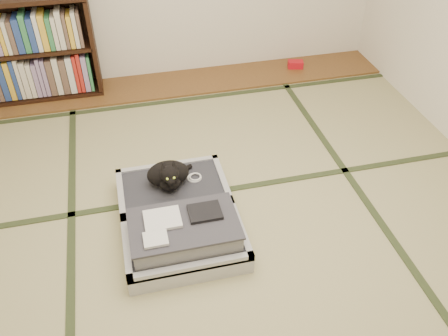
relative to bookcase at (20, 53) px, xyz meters
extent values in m
plane|color=tan|center=(1.36, -2.07, -0.45)|extent=(4.50, 4.50, 0.00)
cube|color=brown|center=(1.36, -0.07, -0.44)|extent=(4.00, 0.50, 0.02)
cube|color=red|center=(2.56, -0.04, -0.40)|extent=(0.17, 0.13, 0.07)
cube|color=#2D381E|center=(0.36, -2.07, -0.45)|extent=(0.05, 4.50, 0.01)
cube|color=#2D381E|center=(2.36, -2.07, -0.45)|extent=(0.05, 4.50, 0.01)
cube|color=#2D381E|center=(1.36, -1.67, -0.45)|extent=(4.00, 0.05, 0.01)
cube|color=#2D381E|center=(1.36, -0.37, -0.45)|extent=(4.00, 0.05, 0.01)
cube|color=black|center=(0.63, 0.00, 0.02)|extent=(0.04, 0.29, 0.83)
cube|color=black|center=(0.00, 0.00, -0.42)|extent=(1.29, 0.29, 0.04)
cube|color=black|center=(0.00, 0.00, 0.46)|extent=(1.29, 0.29, 0.04)
cube|color=black|center=(0.00, 0.00, 0.02)|extent=(1.23, 0.29, 0.03)
cube|color=black|center=(0.00, 0.14, 0.02)|extent=(1.29, 0.02, 0.83)
cube|color=gray|center=(0.00, -0.02, -0.20)|extent=(1.16, 0.21, 0.35)
cube|color=gray|center=(0.00, -0.02, 0.21)|extent=(1.16, 0.21, 0.31)
cube|color=#B0B1B5|center=(1.06, -2.18, -0.39)|extent=(0.74, 0.49, 0.13)
cube|color=#2F2F36|center=(1.06, -2.18, -0.35)|extent=(0.66, 0.41, 0.10)
cube|color=#B0B1B5|center=(1.06, -2.41, -0.32)|extent=(0.74, 0.04, 0.05)
cube|color=#B0B1B5|center=(1.06, -1.96, -0.32)|extent=(0.74, 0.04, 0.05)
cube|color=#B0B1B5|center=(0.71, -2.18, -0.32)|extent=(0.04, 0.49, 0.05)
cube|color=#B0B1B5|center=(1.40, -2.18, -0.32)|extent=(0.04, 0.49, 0.05)
cube|color=#B0B1B5|center=(1.06, -1.69, -0.39)|extent=(0.74, 0.49, 0.13)
cube|color=#2F2F36|center=(1.06, -1.69, -0.35)|extent=(0.66, 0.41, 0.10)
cube|color=#B0B1B5|center=(1.06, -1.92, -0.32)|extent=(0.74, 0.04, 0.05)
cube|color=#B0B1B5|center=(1.06, -1.46, -0.32)|extent=(0.74, 0.04, 0.05)
cube|color=#B0B1B5|center=(0.71, -1.69, -0.32)|extent=(0.04, 0.49, 0.05)
cube|color=#B0B1B5|center=(1.40, -1.69, -0.32)|extent=(0.04, 0.49, 0.05)
cylinder|color=black|center=(1.06, -1.94, -0.31)|extent=(0.66, 0.02, 0.02)
cube|color=gray|center=(1.06, -2.18, -0.26)|extent=(0.63, 0.38, 0.13)
cube|color=#3D3C44|center=(1.06, -2.18, -0.19)|extent=(0.65, 0.40, 0.01)
cube|color=silver|center=(0.94, -2.13, -0.17)|extent=(0.22, 0.18, 0.02)
cube|color=black|center=(1.19, -2.13, -0.17)|extent=(0.20, 0.16, 0.02)
cube|color=silver|center=(0.88, -2.28, -0.17)|extent=(0.14, 0.12, 0.02)
cube|color=white|center=(0.84, -2.42, -0.38)|extent=(0.06, 0.01, 0.04)
cube|color=white|center=(0.96, -2.42, -0.39)|extent=(0.05, 0.01, 0.03)
cube|color=orange|center=(1.30, -2.42, -0.38)|extent=(0.05, 0.01, 0.03)
cube|color=#197F33|center=(1.23, -2.42, -0.36)|extent=(0.04, 0.01, 0.03)
ellipsoid|color=black|center=(1.04, -1.67, -0.22)|extent=(0.28, 0.19, 0.18)
ellipsoid|color=black|center=(1.04, -1.75, -0.24)|extent=(0.14, 0.10, 0.10)
ellipsoid|color=black|center=(1.04, -1.78, -0.13)|extent=(0.12, 0.11, 0.12)
sphere|color=black|center=(1.04, -1.83, -0.15)|extent=(0.05, 0.05, 0.05)
cone|color=black|center=(1.00, -1.76, -0.08)|extent=(0.04, 0.05, 0.06)
cone|color=black|center=(1.07, -1.76, -0.08)|extent=(0.04, 0.05, 0.06)
sphere|color=#A5BF33|center=(1.01, -1.83, -0.13)|extent=(0.02, 0.02, 0.02)
sphere|color=#A5BF33|center=(1.06, -1.83, -0.13)|extent=(0.02, 0.02, 0.02)
cylinder|color=black|center=(1.13, -1.58, -0.29)|extent=(0.17, 0.10, 0.03)
torus|color=white|center=(1.22, -1.65, -0.30)|extent=(0.10, 0.10, 0.01)
torus|color=white|center=(1.22, -1.66, -0.29)|extent=(0.09, 0.09, 0.01)
cube|color=black|center=(1.16, -1.70, -0.44)|extent=(0.37, 0.23, 0.01)
cube|color=black|center=(1.03, -1.63, -0.44)|extent=(0.12, 0.18, 0.01)
cube|color=black|center=(1.28, -1.63, -0.44)|extent=(0.21, 0.06, 0.01)
cylinder|color=black|center=(1.16, -1.55, -0.44)|extent=(0.04, 0.07, 0.01)
camera|label=1|loc=(0.83, -4.13, 1.82)|focal=38.00mm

